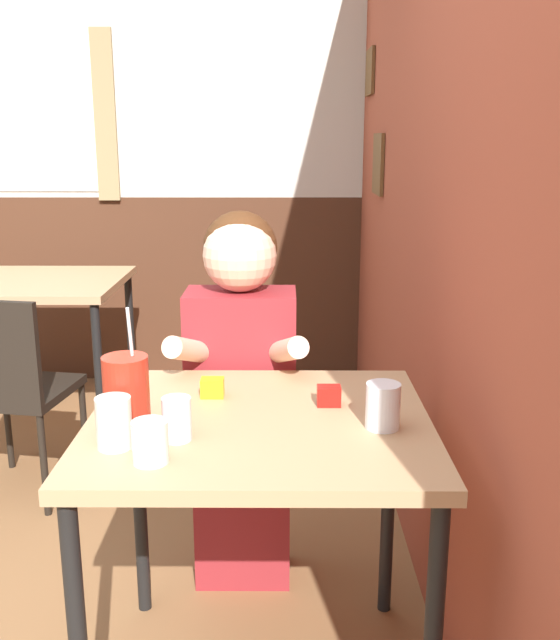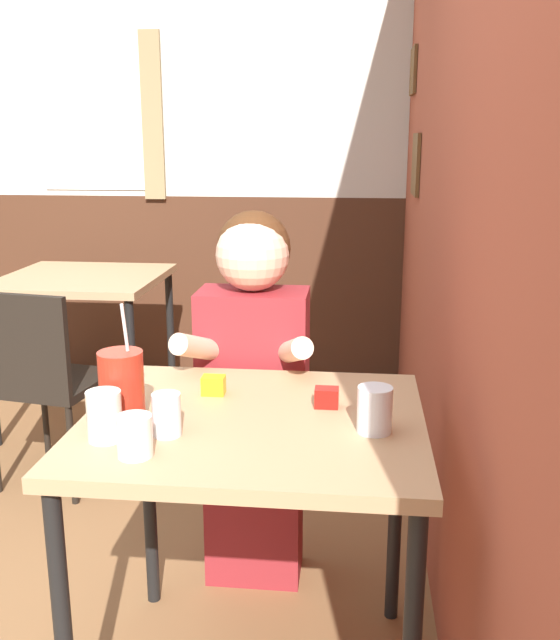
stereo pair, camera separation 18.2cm
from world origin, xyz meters
The scene contains 13 objects.
brick_wall_right centered at (1.18, 1.40, 1.35)m, with size 0.08×4.79×2.70m.
back_wall centered at (-0.02, 2.82, 1.36)m, with size 5.31×0.09×2.70m.
main_table centered at (0.64, 0.26, 0.69)m, with size 0.83×0.73×0.77m.
background_table centered at (-0.47, 2.00, 0.68)m, with size 0.77×0.76×0.77m.
chair_near_window centered at (-0.38, 1.29, 0.50)m, with size 0.46×0.46×0.86m.
person_seated centered at (0.57, 0.78, 0.67)m, with size 0.42×0.42×1.22m.
cocktail_pitcher centered at (0.34, 0.21, 0.86)m, with size 0.11×0.11×0.29m.
glass_near_pitcher centered at (0.94, 0.21, 0.83)m, with size 0.08×0.08×0.11m.
glass_center centered at (0.43, 0.02, 0.82)m, with size 0.08×0.08×0.09m.
glass_far_side centered at (0.33, 0.10, 0.83)m, with size 0.08×0.08×0.11m.
glass_by_brick centered at (0.46, 0.14, 0.82)m, with size 0.07×0.07×0.10m.
condiment_ketchup centered at (0.82, 0.35, 0.80)m, with size 0.06×0.04×0.05m.
condiment_mustard centered at (0.52, 0.41, 0.80)m, with size 0.06×0.04×0.05m.
Camera 1 is at (0.70, -1.35, 1.43)m, focal length 40.00 mm.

